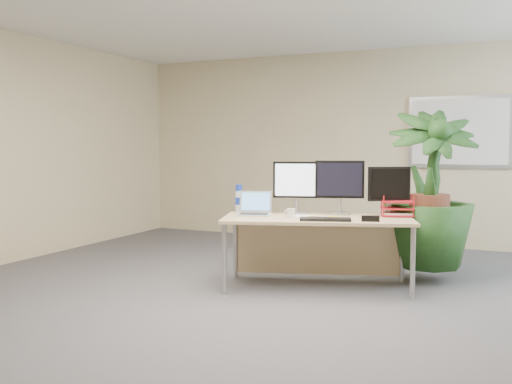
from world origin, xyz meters
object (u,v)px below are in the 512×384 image
at_px(desk, 317,231).
at_px(laptop, 255,209).
at_px(monitor_left, 297,184).
at_px(floor_plant, 429,208).
at_px(monitor_right, 340,184).

relative_size(desk, laptop, 4.92).
relative_size(monitor_left, laptop, 1.33).
xyz_separation_m(floor_plant, laptop, (-1.56, -0.83, -0.00)).
xyz_separation_m(monitor_right, laptop, (-0.76, -0.37, -0.25)).
distance_m(monitor_right, laptop, 0.88).
relative_size(floor_plant, monitor_right, 2.80).
distance_m(monitor_left, monitor_right, 0.43).
bearing_deg(desk, floor_plant, 34.63).
bearing_deg(desk, laptop, -164.85).
relative_size(floor_plant, monitor_left, 2.86).
bearing_deg(monitor_left, floor_plant, 24.61).
distance_m(monitor_left, laptop, 0.50).
xyz_separation_m(floor_plant, monitor_right, (-0.81, -0.45, 0.25)).
bearing_deg(laptop, floor_plant, 27.91).
bearing_deg(monitor_right, floor_plant, 29.39).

